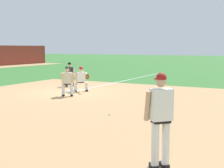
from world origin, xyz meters
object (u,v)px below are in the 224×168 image
object	(u,v)px
first_base_bag	(70,92)
umpire	(70,73)
baseball	(110,114)
first_baseman	(81,78)
baserunner	(67,80)
pitcher	(161,115)

from	to	relation	value
first_base_bag	umpire	xyz separation A→B (m)	(2.15, 1.58, 0.75)
baseball	first_base_bag	bearing A→B (deg)	48.66
baseball	first_baseman	bearing A→B (deg)	42.69
umpire	first_baseman	bearing A→B (deg)	-130.16
baserunner	umpire	size ratio (longest dim) A/B	1.00
pitcher	umpire	bearing A→B (deg)	43.03
baseball	first_baseman	size ratio (longest dim) A/B	0.06
first_baseman	umpire	xyz separation A→B (m)	(1.62, 1.92, 0.06)
first_base_bag	baseball	size ratio (longest dim) A/B	5.14
first_base_bag	baseball	bearing A→B (deg)	-131.34
pitcher	umpire	xyz separation A→B (m)	(9.74, 9.10, -0.27)
baseball	first_baseman	world-z (taller)	first_baseman
first_base_bag	pitcher	world-z (taller)	pitcher
first_baseman	baserunner	xyz separation A→B (m)	(-1.64, -0.28, 0.06)
first_base_bag	baseball	xyz separation A→B (m)	(-3.89, -4.42, -0.01)
first_base_bag	first_baseman	xyz separation A→B (m)	(0.53, -0.34, 0.69)
first_base_bag	baseball	distance (m)	5.88
pitcher	first_baseman	xyz separation A→B (m)	(8.12, 7.17, -0.33)
first_base_bag	umpire	size ratio (longest dim) A/B	0.26
baserunner	baseball	bearing A→B (deg)	-126.19
first_baseman	umpire	bearing A→B (deg)	49.84
pitcher	first_baseman	size ratio (longest dim) A/B	1.39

